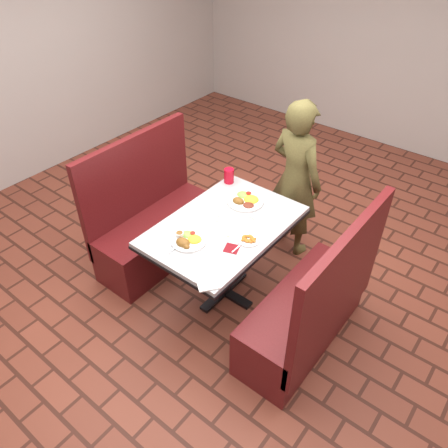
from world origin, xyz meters
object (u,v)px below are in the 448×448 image
Objects in this scene: dining_table at (224,234)px; red_tumbler at (229,176)px; booth_bench_left at (155,227)px; near_dinner_plate at (188,239)px; diner_person at (295,180)px; far_dinner_plate at (246,199)px; booth_bench_right at (310,311)px; plantain_plate at (249,239)px.

red_tumbler reaches higher than dining_table.
near_dinner_plate is (0.73, -0.33, 0.45)m from booth_bench_left.
far_dinner_plate is at bearing 87.65° from diner_person.
near_dinner_plate is at bearing -159.47° from booth_bench_right.
far_dinner_plate is (0.03, 0.67, -0.00)m from near_dinner_plate.
dining_table is at bearing 170.87° from plantain_plate.
diner_person is 9.07× the size of plantain_plate.
near_dinner_plate is at bearing -24.22° from booth_bench_left.
booth_bench_left is 4.76× the size of near_dinner_plate.
near_dinner_plate is at bearing -72.26° from red_tumbler.
booth_bench_right is at bearing 4.44° from plantain_plate.
red_tumbler is at bearing 138.26° from plantain_plate.
far_dinner_plate is at bearing 24.19° from booth_bench_left.
red_tumbler reaches higher than plantain_plate.
near_dinner_plate is 0.85× the size of far_dinner_plate.
booth_bench_right is 7.38× the size of plantain_plate.
booth_bench_right is 4.04× the size of far_dinner_plate.
red_tumbler is at bearing 46.40° from booth_bench_left.
near_dinner_plate is at bearing -139.51° from plantain_plate.
red_tumbler is (-0.33, 0.49, 0.16)m from dining_table.
red_tumbler is (-0.42, -0.41, 0.08)m from diner_person.
booth_bench_left is (-0.80, 0.00, -0.32)m from dining_table.
near_dinner_plate is 0.44m from plantain_plate.
booth_bench_left is 4.04× the size of far_dinner_plate.
booth_bench_left is 1.33m from diner_person.
booth_bench_left reaches higher than plantain_plate.
booth_bench_left is 9.36× the size of red_tumbler.
booth_bench_left is 0.91m from near_dinner_plate.
near_dinner_plate is (-0.07, -0.33, 0.12)m from dining_table.
red_tumbler is at bearing 124.35° from dining_table.
far_dinner_plate reaches higher than plantain_plate.
dining_table is 0.82× the size of diner_person.
booth_bench_right is at bearing 20.53° from near_dinner_plate.
booth_bench_left reaches higher than near_dinner_plate.
red_tumbler is (0.46, 0.49, 0.48)m from booth_bench_left.
diner_person is (-0.71, 0.90, 0.41)m from booth_bench_right.
red_tumbler is at bearing 152.78° from far_dinner_plate.
dining_table is 0.28m from plantain_plate.
far_dinner_plate is (0.75, 0.34, 0.45)m from booth_bench_left.
plantain_plate is 0.80m from red_tumbler.
red_tumbler is at bearing 55.25° from diner_person.
near_dinner_plate is 0.67m from far_dinner_plate.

